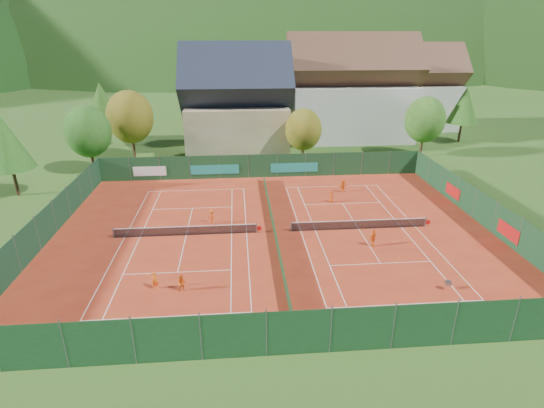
{
  "coord_description": "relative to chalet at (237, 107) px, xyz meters",
  "views": [
    {
      "loc": [
        -3.11,
        -35.11,
        17.16
      ],
      "look_at": [
        0.0,
        2.0,
        2.0
      ],
      "focal_mm": 28.0,
      "sensor_mm": 36.0,
      "label": 1
    }
  ],
  "objects": [
    {
      "name": "fence_east",
      "position": [
        23.0,
        -29.95,
        -5.14
      ],
      "size": [
        0.09,
        32.0,
        3.0
      ],
      "color": "#14371C",
      "rests_on": "ground"
    },
    {
      "name": "tree_west_back",
      "position": [
        -21.0,
        4.0,
        0.11
      ],
      "size": [
        5.6,
        5.6,
        10.0
      ],
      "color": "#4D2C1B",
      "rests_on": "ground"
    },
    {
      "name": "tree_east_front",
      "position": [
        27.0,
        -6.0,
        -1.23
      ],
      "size": [
        5.72,
        5.72,
        8.69
      ],
      "color": "#402B17",
      "rests_on": "ground"
    },
    {
      "name": "loose_ball_3",
      "position": [
        -0.28,
        -23.8,
        -6.59
      ],
      "size": [
        0.07,
        0.07,
        0.07
      ],
      "primitive_type": "sphere",
      "color": "#CCD833",
      "rests_on": "ground"
    },
    {
      "name": "loose_ball_4",
      "position": [
        12.84,
        -35.59,
        -6.59
      ],
      "size": [
        0.07,
        0.07,
        0.07
      ],
      "primitive_type": "sphere",
      "color": "#CCD833",
      "rests_on": "ground"
    },
    {
      "name": "loose_ball_0",
      "position": [
        -7.26,
        -36.61,
        -6.59
      ],
      "size": [
        0.07,
        0.07,
        0.07
      ],
      "primitive_type": "sphere",
      "color": "#CCD833",
      "rests_on": "ground"
    },
    {
      "name": "chalet",
      "position": [
        0.0,
        0.0,
        0.0
      ],
      "size": [
        16.2,
        12.0,
        16.0
      ],
      "color": "#C4B38A",
      "rests_on": "ground"
    },
    {
      "name": "player_left_near",
      "position": [
        -6.29,
        -38.53,
        -5.95
      ],
      "size": [
        0.57,
        0.47,
        1.35
      ],
      "primitive_type": "imported",
      "rotation": [
        0.0,
        0.0,
        0.35
      ],
      "color": "orange",
      "rests_on": "ground"
    },
    {
      "name": "court_markings_right",
      "position": [
        11.0,
        -30.0,
        -6.61
      ],
      "size": [
        11.03,
        23.83,
        0.0
      ],
      "color": "white",
      "rests_on": "ground"
    },
    {
      "name": "player_left_far",
      "position": [
        -2.76,
        -27.57,
        -5.9
      ],
      "size": [
        1.08,
        0.96,
        1.45
      ],
      "primitive_type": "imported",
      "rotation": [
        0.0,
        0.0,
        2.56
      ],
      "color": "#E85114",
      "rests_on": "ground"
    },
    {
      "name": "loose_ball_2",
      "position": [
        2.8,
        -26.91,
        -6.59
      ],
      "size": [
        0.07,
        0.07,
        0.07
      ],
      "primitive_type": "sphere",
      "color": "#CCD833",
      "rests_on": "ground"
    },
    {
      "name": "player_left_mid",
      "position": [
        -4.33,
        -39.07,
        -5.95
      ],
      "size": [
        0.66,
        0.52,
        1.35
      ],
      "primitive_type": "imported",
      "rotation": [
        0.0,
        0.0,
        -0.02
      ],
      "color": "#E05B13",
      "rests_on": "ground"
    },
    {
      "name": "fence_south",
      "position": [
        3.0,
        -46.0,
        -5.12
      ],
      "size": [
        40.0,
        0.04,
        3.0
      ],
      "color": "#15391C",
      "rests_on": "ground"
    },
    {
      "name": "tree_west_mid",
      "position": [
        -15.0,
        -4.0,
        -0.56
      ],
      "size": [
        6.44,
        6.44,
        9.78
      ],
      "color": "#4B2A1A",
      "rests_on": "ground"
    },
    {
      "name": "player_right_far_a",
      "position": [
        9.85,
        -23.06,
        -6.0
      ],
      "size": [
        0.65,
        0.47,
        1.24
      ],
      "primitive_type": "imported",
      "rotation": [
        0.0,
        0.0,
        3.26
      ],
      "color": "#CA4611",
      "rests_on": "ground"
    },
    {
      "name": "fence_north",
      "position": [
        2.54,
        -14.01,
        -5.16
      ],
      "size": [
        40.0,
        0.1,
        3.0
      ],
      "color": "#153B1E",
      "rests_on": "ground"
    },
    {
      "name": "hotel_block_b",
      "position": [
        33.0,
        14.0,
        -0.01
      ],
      "size": [
        17.28,
        10.0,
        15.5
      ],
      "color": "silver",
      "rests_on": "ground"
    },
    {
      "name": "tree_center",
      "position": [
        9.0,
        -8.0,
        -1.91
      ],
      "size": [
        5.01,
        5.01,
        7.6
      ],
      "color": "#432B17",
      "rests_on": "ground"
    },
    {
      "name": "court_divider",
      "position": [
        3.0,
        -30.0,
        -6.12
      ],
      "size": [
        0.03,
        28.8,
        1.0
      ],
      "color": "#123318",
      "rests_on": "ground"
    },
    {
      "name": "fence_west",
      "position": [
        -17.0,
        -30.0,
        -5.12
      ],
      "size": [
        0.04,
        32.0,
        3.0
      ],
      "color": "#143821",
      "rests_on": "ground"
    },
    {
      "name": "tree_west_side",
      "position": [
        -25.0,
        -18.0,
        -0.56
      ],
      "size": [
        5.04,
        5.04,
        9.0
      ],
      "color": "#422917",
      "rests_on": "ground"
    },
    {
      "name": "tree_east_mid",
      "position": [
        37.0,
        2.0,
        -0.56
      ],
      "size": [
        5.04,
        5.04,
        9.0
      ],
      "color": "#442B18",
      "rests_on": "ground"
    },
    {
      "name": "clay_pad",
      "position": [
        3.0,
        -30.0,
        -6.62
      ],
      "size": [
        40.0,
        32.0,
        0.01
      ],
      "primitive_type": "cube",
      "color": "#A92F18",
      "rests_on": "ground"
    },
    {
      "name": "player_right_near",
      "position": [
        11.24,
        -33.45,
        -5.86
      ],
      "size": [
        0.97,
        0.79,
        1.54
      ],
      "primitive_type": "imported",
      "rotation": [
        0.0,
        0.0,
        0.55
      ],
      "color": "orange",
      "rests_on": "ground"
    },
    {
      "name": "ball_hopper",
      "position": [
        14.57,
        -40.41,
        -6.07
      ],
      "size": [
        0.34,
        0.34,
        0.8
      ],
      "color": "slate",
      "rests_on": "ground"
    },
    {
      "name": "player_right_far_b",
      "position": [
        11.85,
        -20.11,
        -5.9
      ],
      "size": [
        1.41,
        0.72,
        1.45
      ],
      "primitive_type": "imported",
      "rotation": [
        0.0,
        0.0,
        3.37
      ],
      "color": "orange",
      "rests_on": "ground"
    },
    {
      "name": "tennis_net_right",
      "position": [
        11.15,
        -30.0,
        -6.12
      ],
      "size": [
        13.3,
        0.1,
        1.02
      ],
      "color": "#59595B",
      "rests_on": "ground"
    },
    {
      "name": "hotel_block_a",
      "position": [
        19.0,
        6.0,
        0.76
      ],
      "size": [
        21.6,
        11.0,
        17.25
      ],
      "color": "silver",
      "rests_on": "ground"
    },
    {
      "name": "tree_east_back",
      "position": [
        29.0,
        10.0,
        0.12
      ],
      "size": [
        7.15,
        7.15,
        10.86
      ],
      "color": "#452D18",
      "rests_on": "ground"
    },
    {
      "name": "court_markings_left",
      "position": [
        -5.0,
        -30.0,
        -6.61
      ],
      "size": [
        11.03,
        23.83,
        0.0
      ],
      "color": "white",
      "rests_on": "ground"
    },
    {
      "name": "loose_ball_1",
      "position": [
        6.59,
        -41.29,
        -6.59
      ],
      "size": [
        0.07,
        0.07,
        0.07
      ],
      "primitive_type": "sphere",
      "color": "#CCD833",
      "rests_on": "ground"
    },
    {
      "name": "tree_west_front",
      "position": [
        -19.0,
        -10.0,
        -1.23
      ],
      "size": [
        5.72,
        5.72,
        8.69
      ],
      "color": "#422717",
      "rests_on": "ground"
    },
    {
      "name": "mountain_backdrop",
      "position": [
        31.54,
        203.48,
        -46.26
      ],
      "size": [
        820.0,
        530.0,
        242.0
      ],
      "color": "black",
      "rests_on": "ground"
    },
    {
      "name": "ground",
      "position": [
        3.0,
        -30.0,
        -6.64
      ],
      "size": [
        600.0,
        600.0,
        0.0
      ],
      "primitive_type": "plane",
      "color": "#2B5019",
      "rests_on": "ground"
    },
    {
      "name": "tennis_net_left",
      "position": [
        -4.85,
        -30.0,
        -6.12
      ],
      "size": [
        13.3,
        0.1,
        1.02
      ],
      "color": "#59595B",
      "rests_on": "ground"
    }
  ]
}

